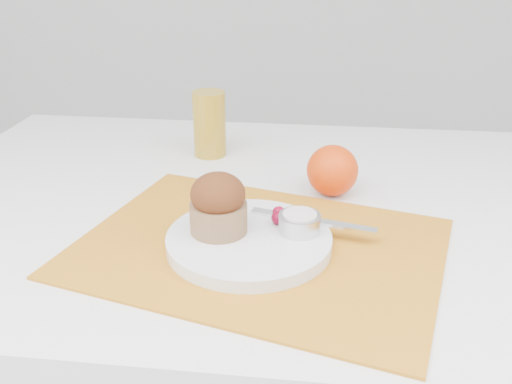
# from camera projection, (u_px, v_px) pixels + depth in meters

# --- Properties ---
(table) EXTENTS (1.20, 0.80, 0.75)m
(table) POSITION_uv_depth(u_px,v_px,m) (265.00, 378.00, 1.08)
(table) COLOR white
(table) RESTS_ON ground
(placemat) EXTENTS (0.56, 0.47, 0.00)m
(placemat) POSITION_uv_depth(u_px,v_px,m) (259.00, 247.00, 0.78)
(placemat) COLOR orange
(placemat) RESTS_ON table
(plate) EXTENTS (0.26, 0.26, 0.02)m
(plate) POSITION_uv_depth(u_px,v_px,m) (249.00, 241.00, 0.78)
(plate) COLOR white
(plate) RESTS_ON placemat
(ramekin) EXTENTS (0.07, 0.07, 0.02)m
(ramekin) POSITION_uv_depth(u_px,v_px,m) (300.00, 223.00, 0.78)
(ramekin) COLOR silver
(ramekin) RESTS_ON plate
(cream) EXTENTS (0.05, 0.05, 0.01)m
(cream) POSITION_uv_depth(u_px,v_px,m) (300.00, 215.00, 0.77)
(cream) COLOR silver
(cream) RESTS_ON ramekin
(raspberry_near) EXTENTS (0.02, 0.02, 0.02)m
(raspberry_near) POSITION_uv_depth(u_px,v_px,m) (279.00, 212.00, 0.82)
(raspberry_near) COLOR #620219
(raspberry_near) RESTS_ON plate
(raspberry_far) EXTENTS (0.02, 0.02, 0.02)m
(raspberry_far) POSITION_uv_depth(u_px,v_px,m) (279.00, 218.00, 0.80)
(raspberry_far) COLOR #4F0215
(raspberry_far) RESTS_ON plate
(butter_knife) EXTENTS (0.18, 0.06, 0.00)m
(butter_knife) POSITION_uv_depth(u_px,v_px,m) (313.00, 221.00, 0.81)
(butter_knife) COLOR silver
(butter_knife) RESTS_ON plate
(orange) EXTENTS (0.08, 0.08, 0.08)m
(orange) POSITION_uv_depth(u_px,v_px,m) (332.00, 171.00, 0.93)
(orange) COLOR #EE4308
(orange) RESTS_ON table
(juice_glass) EXTENTS (0.08, 0.08, 0.12)m
(juice_glass) POSITION_uv_depth(u_px,v_px,m) (209.00, 124.00, 1.08)
(juice_glass) COLOR #B48D21
(juice_glass) RESTS_ON table
(muffin) EXTENTS (0.08, 0.08, 0.08)m
(muffin) POSITION_uv_depth(u_px,v_px,m) (218.00, 204.00, 0.77)
(muffin) COLOR #926B46
(muffin) RESTS_ON plate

